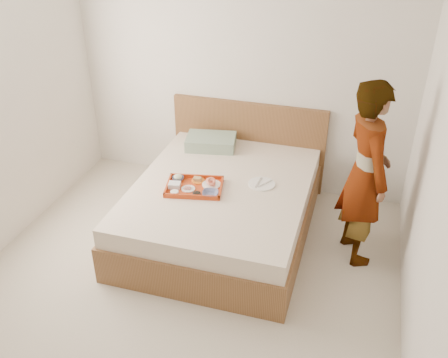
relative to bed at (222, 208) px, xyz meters
The scene contains 17 objects.
ground 1.04m from the bed, 95.60° to the right, with size 3.50×4.00×0.01m, color beige.
wall_back 1.44m from the bed, 95.60° to the left, with size 3.50×0.01×2.60m, color silver.
wall_right 2.19m from the bed, 31.19° to the right, with size 0.01×4.00×2.60m, color silver.
bed is the anchor object (origin of this frame).
headboard 0.99m from the bed, 90.00° to the left, with size 1.65×0.06×0.95m, color brown.
pillow 0.82m from the bed, 115.58° to the left, with size 0.50×0.34×0.12m, color gray.
tray 0.39m from the bed, 145.46° to the right, with size 0.50×0.36×0.05m, color #B92E0F.
prawn_plate 0.30m from the bed, 140.25° to the right, with size 0.17×0.17×0.01m, color white.
navy_bowl_big 0.38m from the bed, 99.11° to the right, with size 0.14×0.14×0.03m, color #151644.
sauce_dish 0.42m from the bed, 118.96° to the right, with size 0.07×0.07×0.03m, color black.
meat_plate 0.43m from the bed, 143.03° to the right, with size 0.12×0.12×0.01m, color white.
bread_plate 0.36m from the bed, behind, with size 0.12×0.12×0.01m, color orange.
salad_bowl 0.50m from the bed, behind, with size 0.11×0.11×0.03m, color #151644.
plastic_tub 0.53m from the bed, 153.10° to the right, with size 0.10×0.09×0.05m, color silver.
cheese_round 0.54m from the bed, 139.22° to the right, with size 0.07×0.07×0.03m, color white.
dinner_plate 0.45m from the bed, 15.94° to the left, with size 0.25×0.25×0.01m, color white.
person 1.35m from the bed, ahead, with size 0.60×0.39×1.64m, color beige.
Camera 1 is at (1.23, -2.71, 2.88)m, focal length 39.87 mm.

